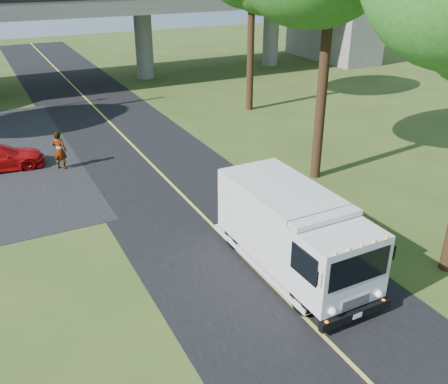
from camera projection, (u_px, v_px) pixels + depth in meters
ground at (328, 341)px, 13.06m from camera, size 120.00×120.00×0.00m
road at (181, 194)px, 21.10m from camera, size 7.00×90.00×0.02m
lane_line at (181, 194)px, 21.10m from camera, size 0.12×90.00×0.01m
overpass at (65, 24)px, 36.87m from camera, size 54.00×10.00×7.30m
step_van at (293, 230)px, 15.48m from camera, size 2.40×6.33×2.65m
pedestrian at (59, 150)px, 23.27m from camera, size 0.81×0.76×1.86m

